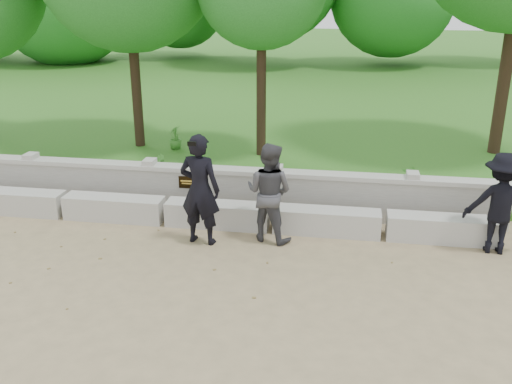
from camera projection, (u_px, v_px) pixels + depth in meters
ground at (129, 270)px, 8.95m from camera, size 80.00×80.00×0.00m
lawn at (262, 96)px, 21.87m from camera, size 40.00×22.00×0.25m
concrete_bench at (165, 211)px, 10.63m from camera, size 11.90×0.45×0.45m
parapet_wall at (175, 187)px, 11.19m from camera, size 12.50×0.35×0.90m
man_main at (200, 190)px, 9.58m from camera, size 0.77×0.69×1.93m
visitor_left at (269, 192)px, 9.73m from camera, size 1.01×0.89×1.74m
visitor_mid at (500, 204)px, 9.28m from camera, size 1.15×0.71×1.71m
shrub_b at (158, 170)px, 11.90m from camera, size 0.36×0.41×0.62m
shrub_c at (413, 184)px, 11.13m from camera, size 0.57×0.52×0.56m
shrub_d at (175, 137)px, 14.42m from camera, size 0.43×0.44×0.59m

